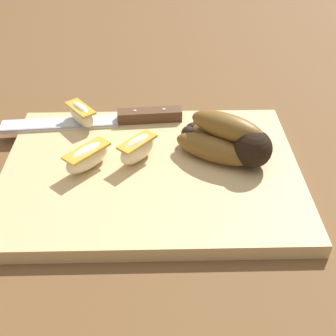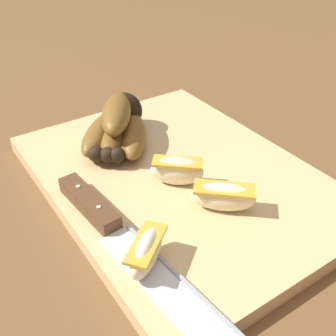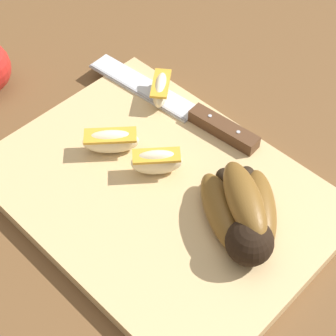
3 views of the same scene
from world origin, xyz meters
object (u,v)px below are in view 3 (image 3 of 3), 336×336
at_px(apple_wedge_near, 109,142).
at_px(apple_wedge_middle, 161,89).
at_px(chefs_knife, 194,114).
at_px(apple_wedge_far, 154,160).
at_px(banana_bunch, 243,213).

relative_size(apple_wedge_near, apple_wedge_middle, 1.10).
distance_m(chefs_knife, apple_wedge_far, 0.11).
height_order(banana_bunch, chefs_knife, banana_bunch).
bearing_deg(chefs_knife, apple_wedge_near, -105.40).
height_order(apple_wedge_near, apple_wedge_middle, same).
bearing_deg(apple_wedge_near, apple_wedge_middle, 101.44).
xyz_separation_m(banana_bunch, apple_wedge_middle, (-0.21, 0.09, -0.01)).
distance_m(banana_bunch, chefs_knife, 0.18).
xyz_separation_m(banana_bunch, apple_wedge_far, (-0.13, -0.01, -0.00)).
bearing_deg(apple_wedge_far, apple_wedge_near, -164.10).
xyz_separation_m(apple_wedge_middle, apple_wedge_far, (0.09, -0.10, 0.00)).
height_order(chefs_knife, apple_wedge_middle, apple_wedge_middle).
height_order(banana_bunch, apple_wedge_middle, banana_bunch).
distance_m(chefs_knife, apple_wedge_near, 0.13).
distance_m(banana_bunch, apple_wedge_middle, 0.23).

